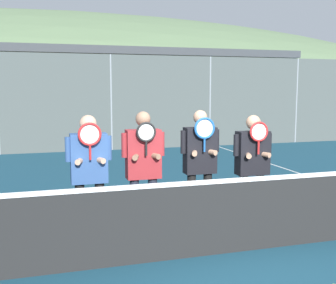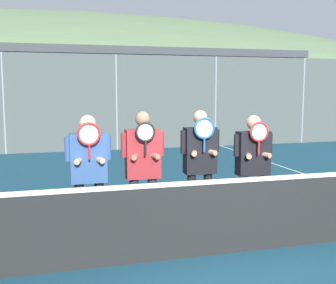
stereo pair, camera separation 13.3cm
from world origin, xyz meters
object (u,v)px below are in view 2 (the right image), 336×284
(car_left_of_center, at_px, (37,121))
(player_rightmost, at_px, (253,161))
(player_center_left, at_px, (143,164))
(player_center_right, at_px, (200,160))
(car_center, at_px, (159,118))
(player_leftmost, at_px, (89,166))

(car_left_of_center, bearing_deg, player_rightmost, -73.01)
(player_center_left, bearing_deg, player_center_right, 6.81)
(player_rightmost, bearing_deg, player_center_left, 178.93)
(player_center_right, relative_size, player_rightmost, 1.04)
(player_center_left, xyz_separation_m, player_center_right, (0.89, 0.11, 0.00))
(player_rightmost, xyz_separation_m, car_center, (1.33, 11.14, -0.14))
(car_center, bearing_deg, player_leftmost, -108.74)
(player_center_right, bearing_deg, car_left_of_center, 103.45)
(player_center_left, bearing_deg, car_center, 74.83)
(player_leftmost, height_order, player_rightmost, player_leftmost)
(car_left_of_center, bearing_deg, car_center, -4.40)
(player_center_left, xyz_separation_m, player_rightmost, (1.69, -0.03, -0.03))
(player_leftmost, relative_size, car_center, 0.38)
(car_left_of_center, bearing_deg, player_leftmost, -84.64)
(player_center_left, bearing_deg, player_leftmost, 179.56)
(player_leftmost, distance_m, player_rightmost, 2.44)
(player_center_left, height_order, car_left_of_center, player_center_left)
(player_leftmost, height_order, car_center, player_leftmost)
(player_leftmost, distance_m, player_center_left, 0.75)
(player_rightmost, relative_size, car_center, 0.37)
(player_leftmost, height_order, player_center_left, player_center_left)
(player_center_right, bearing_deg, player_center_left, -173.19)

